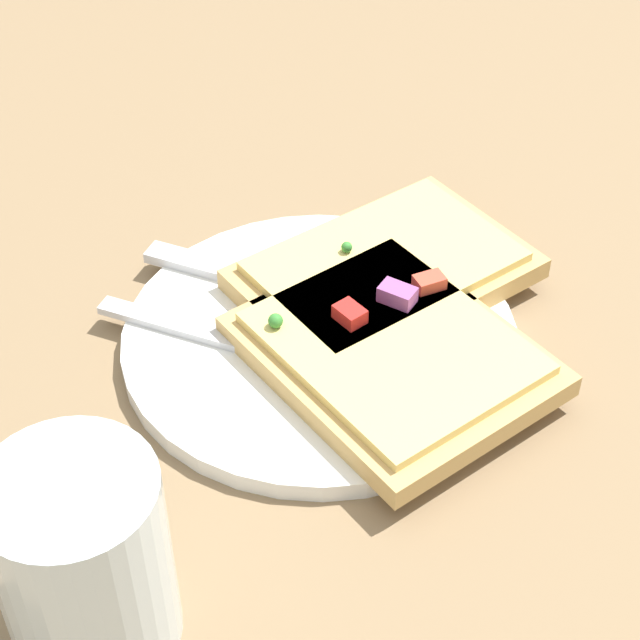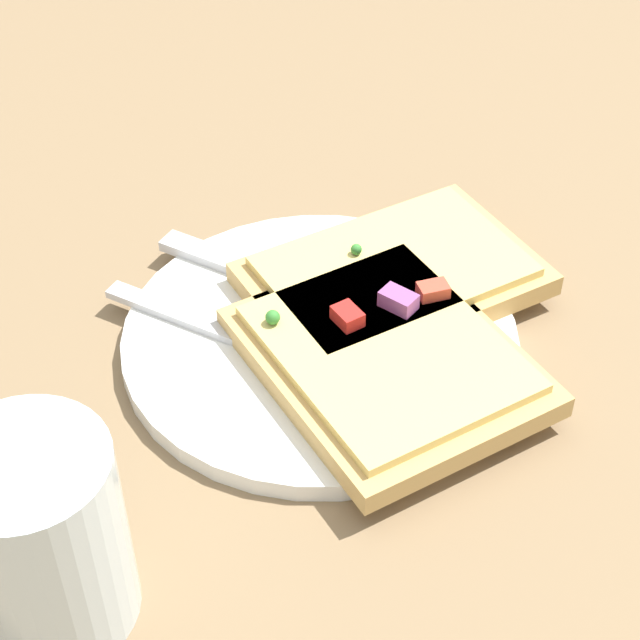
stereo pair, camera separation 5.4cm
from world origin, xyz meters
name	(u,v)px [view 1 (the left image)]	position (x,y,z in m)	size (l,w,h in m)	color
ground_plane	(320,347)	(0.00, 0.00, 0.00)	(4.00, 4.00, 0.00)	#7F6647
plate	(320,340)	(0.00, 0.00, 0.01)	(0.24, 0.24, 0.01)	white
fork	(291,358)	(0.00, -0.03, 0.01)	(0.23, 0.06, 0.01)	silver
knife	(261,282)	(-0.06, 0.02, 0.01)	(0.19, 0.05, 0.01)	silver
pizza_slice_main	(389,355)	(0.05, 0.00, 0.02)	(0.20, 0.18, 0.03)	tan
pizza_slice_corner	(385,271)	(0.01, 0.06, 0.02)	(0.17, 0.21, 0.03)	tan
crumb_scatter	(359,353)	(0.03, -0.01, 0.02)	(0.09, 0.03, 0.01)	tan
drinking_glass	(84,563)	(0.02, -0.22, 0.05)	(0.08, 0.08, 0.11)	silver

